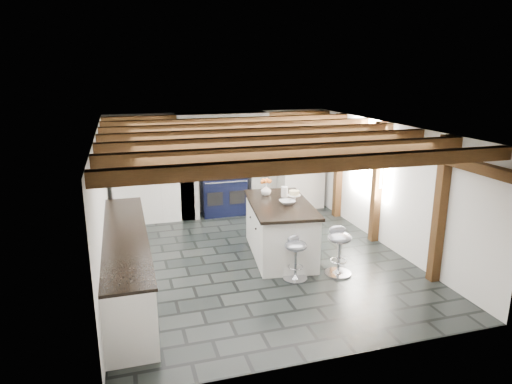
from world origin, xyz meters
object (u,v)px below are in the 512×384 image
object	(u,v)px
kitchen_island	(280,228)
bar_stool_near	(339,245)
range_cooker	(223,194)
bar_stool_far	(295,253)

from	to	relation	value
kitchen_island	bar_stool_near	size ratio (longest dim) A/B	2.58
kitchen_island	range_cooker	bearing A→B (deg)	107.01
kitchen_island	bar_stool_near	xyz separation A→B (m)	(0.64, -1.04, 0.00)
bar_stool_near	range_cooker	bearing A→B (deg)	116.26
kitchen_island	bar_stool_near	distance (m)	1.22
bar_stool_far	range_cooker	bearing A→B (deg)	78.01
kitchen_island	bar_stool_far	size ratio (longest dim) A/B	2.86
bar_stool_near	kitchen_island	bearing A→B (deg)	131.45
kitchen_island	bar_stool_near	world-z (taller)	kitchen_island
range_cooker	kitchen_island	world-z (taller)	kitchen_island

